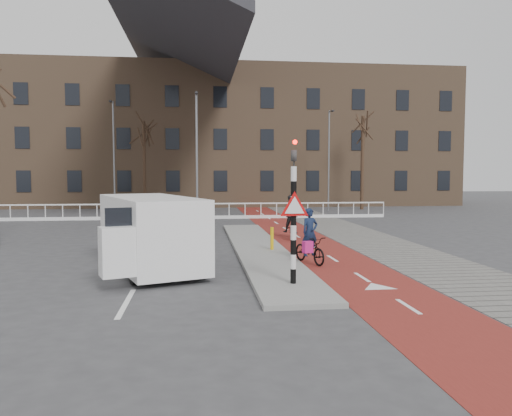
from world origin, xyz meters
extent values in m
plane|color=#38383A|center=(0.00, 0.00, 0.00)|extent=(120.00, 120.00, 0.00)
cube|color=maroon|center=(1.50, 10.00, 0.01)|extent=(2.50, 60.00, 0.01)
cube|color=slate|center=(4.30, 10.00, 0.01)|extent=(3.00, 60.00, 0.01)
cube|color=gray|center=(-0.70, 4.00, 0.06)|extent=(1.80, 16.00, 0.12)
cylinder|color=black|center=(-0.60, -2.00, 1.56)|extent=(0.14, 0.14, 2.88)
imported|color=black|center=(-0.60, -2.00, 3.40)|extent=(0.13, 0.16, 0.80)
cylinder|color=#FF0C05|center=(-0.60, -2.14, 3.58)|extent=(0.11, 0.02, 0.11)
cylinder|color=#E1B40C|center=(-0.31, 3.46, 0.52)|extent=(0.12, 0.12, 0.80)
imported|color=black|center=(0.55, 1.23, 0.44)|extent=(1.08, 1.73, 0.86)
imported|color=#131E3A|center=(0.55, 1.23, 1.00)|extent=(0.63, 0.52, 1.49)
cube|color=#CA1C79|center=(0.37, 0.71, 0.61)|extent=(0.34, 0.27, 0.35)
imported|color=black|center=(1.12, 7.15, 0.54)|extent=(0.91, 1.82, 1.06)
imported|color=black|center=(1.12, 7.15, 1.08)|extent=(0.93, 0.80, 1.65)
cube|color=white|center=(-4.30, 0.75, 1.15)|extent=(3.60, 5.38, 2.00)
cube|color=green|center=(-5.31, 0.75, 1.05)|extent=(1.12, 3.01, 0.55)
cube|color=green|center=(-3.29, 0.75, 1.05)|extent=(1.12, 3.01, 0.55)
cube|color=black|center=(-4.30, -1.40, 1.55)|extent=(1.71, 0.67, 0.90)
cylinder|color=black|center=(-4.51, -1.13, 0.35)|extent=(0.48, 0.74, 0.70)
cylinder|color=black|center=(-2.92, -0.55, 0.35)|extent=(0.48, 0.74, 0.70)
cylinder|color=black|center=(-5.68, 2.06, 0.35)|extent=(0.48, 0.74, 0.70)
cylinder|color=black|center=(-4.09, 2.64, 0.35)|extent=(0.48, 0.74, 0.70)
cube|color=silver|center=(-5.00, 17.00, 0.95)|extent=(28.00, 0.08, 0.08)
cube|color=silver|center=(-5.00, 17.00, 0.10)|extent=(28.00, 0.10, 0.20)
cube|color=#7F6047|center=(-3.00, 32.00, 6.00)|extent=(46.00, 10.00, 12.00)
cylinder|color=#312116|center=(-6.90, 24.23, 3.34)|extent=(0.23, 0.23, 6.68)
cylinder|color=#312116|center=(9.87, 23.87, 3.63)|extent=(0.27, 0.27, 7.27)
cylinder|color=slate|center=(-2.97, 13.80, 3.60)|extent=(0.12, 0.12, 7.20)
cylinder|color=slate|center=(-8.85, 22.63, 3.96)|extent=(0.12, 0.12, 7.92)
cylinder|color=slate|center=(6.98, 23.14, 3.78)|extent=(0.12, 0.12, 7.55)
camera|label=1|loc=(-2.92, -13.96, 2.84)|focal=35.00mm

